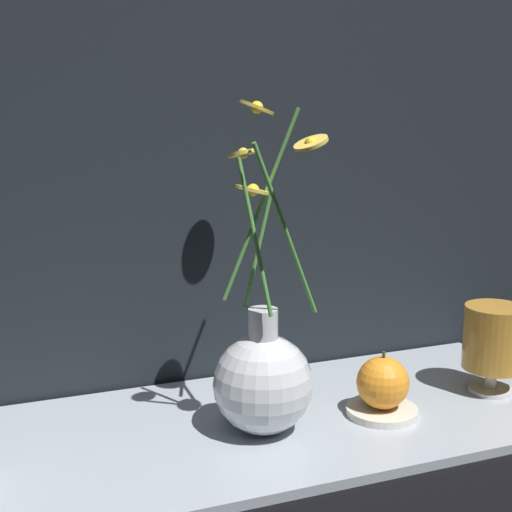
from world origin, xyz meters
TOP-DOWN VIEW (x-y plane):
  - ground_plane at (0.00, 0.00)m, footprint 6.00×6.00m
  - shelf at (0.00, 0.00)m, footprint 0.87×0.34m
  - vase_with_flowers at (0.00, -0.03)m, footprint 0.12×0.22m
  - tea_glass at (0.35, -0.03)m, footprint 0.08×0.08m
  - saucer_plate at (0.16, -0.04)m, footprint 0.09×0.09m
  - orange_fruit at (0.16, -0.04)m, footprint 0.07×0.07m

SIDE VIEW (x-z plane):
  - ground_plane at x=0.00m, z-range 0.00..0.00m
  - shelf at x=0.00m, z-range 0.00..0.01m
  - saucer_plate at x=0.16m, z-range 0.01..0.02m
  - orange_fruit at x=0.16m, z-range 0.02..0.09m
  - vase_with_flowers at x=0.00m, z-range -0.12..0.29m
  - tea_glass at x=0.35m, z-range 0.03..0.15m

